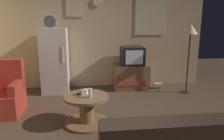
# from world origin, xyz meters

# --- Properties ---
(ground_plane) EXTENTS (12.00, 12.00, 0.00)m
(ground_plane) POSITION_xyz_m (0.00, 0.00, 0.00)
(ground_plane) COLOR #4C3828
(wall_with_art) EXTENTS (5.20, 0.12, 2.57)m
(wall_with_art) POSITION_xyz_m (0.01, 2.45, 1.29)
(wall_with_art) COLOR #D1B284
(wall_with_art) RESTS_ON ground_plane
(fridge) EXTENTS (0.60, 0.62, 1.77)m
(fridge) POSITION_xyz_m (-1.12, 2.04, 0.75)
(fridge) COLOR silver
(fridge) RESTS_ON ground_plane
(tv_stand) EXTENTS (0.84, 0.53, 0.61)m
(tv_stand) POSITION_xyz_m (0.70, 2.07, 0.30)
(tv_stand) COLOR brown
(tv_stand) RESTS_ON ground_plane
(crt_tv) EXTENTS (0.54, 0.51, 0.44)m
(crt_tv) POSITION_xyz_m (0.72, 2.07, 0.83)
(crt_tv) COLOR black
(crt_tv) RESTS_ON tv_stand
(standing_lamp) EXTENTS (0.32, 0.32, 1.59)m
(standing_lamp) POSITION_xyz_m (1.94, 1.61, 1.36)
(standing_lamp) COLOR #332D28
(standing_lamp) RESTS_ON ground_plane
(coffee_table) EXTENTS (0.72, 0.72, 0.48)m
(coffee_table) POSITION_xyz_m (-0.40, 0.28, 0.24)
(coffee_table) COLOR brown
(coffee_table) RESTS_ON ground_plane
(wine_glass) EXTENTS (0.05, 0.05, 0.15)m
(wine_glass) POSITION_xyz_m (-0.33, 0.19, 0.55)
(wine_glass) COLOR silver
(wine_glass) RESTS_ON coffee_table
(mug_ceramic_white) EXTENTS (0.08, 0.08, 0.09)m
(mug_ceramic_white) POSITION_xyz_m (-0.41, 0.35, 0.52)
(mug_ceramic_white) COLOR silver
(mug_ceramic_white) RESTS_ON coffee_table
(mug_ceramic_tan) EXTENTS (0.08, 0.08, 0.09)m
(mug_ceramic_tan) POSITION_xyz_m (-0.47, 0.32, 0.52)
(mug_ceramic_tan) COLOR tan
(mug_ceramic_tan) RESTS_ON coffee_table
(remote_control) EXTENTS (0.16, 0.10, 0.02)m
(remote_control) POSITION_xyz_m (-0.48, 0.37, 0.49)
(remote_control) COLOR black
(remote_control) RESTS_ON coffee_table
(armchair) EXTENTS (0.68, 0.68, 0.96)m
(armchair) POSITION_xyz_m (-1.91, 0.88, 0.34)
(armchair) COLOR #A52D23
(armchair) RESTS_ON ground_plane
(book_stack) EXTENTS (0.21, 0.18, 0.13)m
(book_stack) POSITION_xyz_m (1.38, 1.99, 0.06)
(book_stack) COLOR #36873A
(book_stack) RESTS_ON ground_plane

